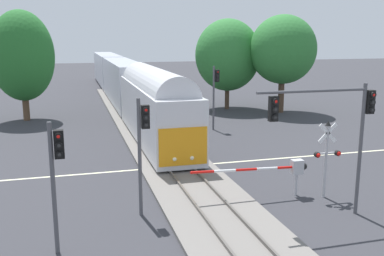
{
  "coord_description": "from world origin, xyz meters",
  "views": [
    {
      "loc": [
        -5.81,
        -24.57,
        7.65
      ],
      "look_at": [
        1.42,
        1.48,
        2.0
      ],
      "focal_mm": 40.96,
      "sensor_mm": 36.0,
      "label": 1
    }
  ],
  "objects_px": {
    "traffic_signal_near_left": "(56,167)",
    "oak_far_right": "(228,55)",
    "traffic_signal_far_side": "(215,87)",
    "traffic_signal_near_right": "(334,118)",
    "crossing_signal_mast": "(327,151)",
    "commuter_train": "(123,80)",
    "traffic_signal_median": "(143,138)",
    "oak_behind_train": "(22,56)",
    "maple_right_background": "(283,50)",
    "crossing_gate_near": "(285,169)"
  },
  "relations": [
    {
      "from": "traffic_signal_far_side",
      "to": "traffic_signal_near_left",
      "type": "bearing_deg",
      "value": -122.79
    },
    {
      "from": "crossing_signal_mast",
      "to": "maple_right_background",
      "type": "xyz_separation_m",
      "value": [
        9.16,
        22.84,
        4.07
      ]
    },
    {
      "from": "commuter_train",
      "to": "traffic_signal_far_side",
      "type": "xyz_separation_m",
      "value": [
        5.64,
        -16.48,
        0.83
      ]
    },
    {
      "from": "crossing_gate_near",
      "to": "traffic_signal_median",
      "type": "bearing_deg",
      "value": -176.65
    },
    {
      "from": "commuter_train",
      "to": "traffic_signal_median",
      "type": "relative_size",
      "value": 11.53
    },
    {
      "from": "oak_behind_train",
      "to": "traffic_signal_near_left",
      "type": "bearing_deg",
      "value": -82.78
    },
    {
      "from": "traffic_signal_near_right",
      "to": "oak_behind_train",
      "type": "bearing_deg",
      "value": 118.02
    },
    {
      "from": "traffic_signal_far_side",
      "to": "traffic_signal_near_right",
      "type": "height_order",
      "value": "traffic_signal_near_right"
    },
    {
      "from": "traffic_signal_near_left",
      "to": "oak_far_right",
      "type": "height_order",
      "value": "oak_far_right"
    },
    {
      "from": "traffic_signal_near_right",
      "to": "oak_far_right",
      "type": "height_order",
      "value": "oak_far_right"
    },
    {
      "from": "crossing_signal_mast",
      "to": "oak_behind_train",
      "type": "relative_size",
      "value": 0.38
    },
    {
      "from": "oak_far_right",
      "to": "traffic_signal_median",
      "type": "bearing_deg",
      "value": -117.02
    },
    {
      "from": "traffic_signal_near_left",
      "to": "traffic_signal_median",
      "type": "xyz_separation_m",
      "value": [
        3.45,
        2.61,
        0.22
      ]
    },
    {
      "from": "commuter_train",
      "to": "traffic_signal_far_side",
      "type": "distance_m",
      "value": 17.44
    },
    {
      "from": "traffic_signal_near_right",
      "to": "crossing_signal_mast",
      "type": "bearing_deg",
      "value": 61.3
    },
    {
      "from": "commuter_train",
      "to": "traffic_signal_far_side",
      "type": "bearing_deg",
      "value": -71.11
    },
    {
      "from": "crossing_signal_mast",
      "to": "maple_right_background",
      "type": "height_order",
      "value": "maple_right_background"
    },
    {
      "from": "oak_behind_train",
      "to": "traffic_signal_near_right",
      "type": "bearing_deg",
      "value": -61.98
    },
    {
      "from": "commuter_train",
      "to": "maple_right_background",
      "type": "bearing_deg",
      "value": -33.94
    },
    {
      "from": "traffic_signal_far_side",
      "to": "maple_right_background",
      "type": "height_order",
      "value": "maple_right_background"
    },
    {
      "from": "crossing_signal_mast",
      "to": "maple_right_background",
      "type": "relative_size",
      "value": 0.38
    },
    {
      "from": "crossing_gate_near",
      "to": "crossing_signal_mast",
      "type": "distance_m",
      "value": 2.15
    },
    {
      "from": "crossing_signal_mast",
      "to": "traffic_signal_far_side",
      "type": "xyz_separation_m",
      "value": [
        -0.12,
        16.39,
        1.25
      ]
    },
    {
      "from": "crossing_signal_mast",
      "to": "traffic_signal_near_right",
      "type": "xyz_separation_m",
      "value": [
        -1.17,
        -2.14,
        2.07
      ]
    },
    {
      "from": "crossing_signal_mast",
      "to": "traffic_signal_near_right",
      "type": "relative_size",
      "value": 0.65
    },
    {
      "from": "crossing_signal_mast",
      "to": "traffic_signal_near_left",
      "type": "height_order",
      "value": "traffic_signal_near_left"
    },
    {
      "from": "crossing_gate_near",
      "to": "oak_behind_train",
      "type": "bearing_deg",
      "value": 119.47
    },
    {
      "from": "crossing_signal_mast",
      "to": "maple_right_background",
      "type": "bearing_deg",
      "value": 68.15
    },
    {
      "from": "commuter_train",
      "to": "crossing_signal_mast",
      "type": "relative_size",
      "value": 15.75
    },
    {
      "from": "maple_right_background",
      "to": "traffic_signal_near_left",
      "type": "bearing_deg",
      "value": -130.28
    },
    {
      "from": "crossing_signal_mast",
      "to": "traffic_signal_near_left",
      "type": "bearing_deg",
      "value": -168.98
    },
    {
      "from": "crossing_signal_mast",
      "to": "traffic_signal_far_side",
      "type": "distance_m",
      "value": 16.44
    },
    {
      "from": "traffic_signal_near_left",
      "to": "maple_right_background",
      "type": "height_order",
      "value": "maple_right_background"
    },
    {
      "from": "maple_right_background",
      "to": "oak_behind_train",
      "type": "relative_size",
      "value": 0.98
    },
    {
      "from": "traffic_signal_near_left",
      "to": "maple_right_background",
      "type": "distance_m",
      "value": 33.2
    },
    {
      "from": "traffic_signal_median",
      "to": "oak_far_right",
      "type": "xyz_separation_m",
      "value": [
        13.36,
        26.19,
        2.28
      ]
    },
    {
      "from": "oak_far_right",
      "to": "traffic_signal_far_side",
      "type": "bearing_deg",
      "value": -115.13
    },
    {
      "from": "crossing_signal_mast",
      "to": "traffic_signal_far_side",
      "type": "relative_size",
      "value": 0.71
    },
    {
      "from": "crossing_signal_mast",
      "to": "oak_far_right",
      "type": "height_order",
      "value": "oak_far_right"
    },
    {
      "from": "crossing_gate_near",
      "to": "traffic_signal_far_side",
      "type": "xyz_separation_m",
      "value": [
        1.73,
        15.75,
        2.15
      ]
    },
    {
      "from": "oak_behind_train",
      "to": "crossing_gate_near",
      "type": "bearing_deg",
      "value": -60.53
    },
    {
      "from": "crossing_signal_mast",
      "to": "crossing_gate_near",
      "type": "bearing_deg",
      "value": 160.92
    },
    {
      "from": "oak_far_right",
      "to": "maple_right_background",
      "type": "relative_size",
      "value": 0.97
    },
    {
      "from": "traffic_signal_near_right",
      "to": "oak_behind_train",
      "type": "height_order",
      "value": "oak_behind_train"
    },
    {
      "from": "traffic_signal_far_side",
      "to": "traffic_signal_median",
      "type": "distance_m",
      "value": 18.33
    },
    {
      "from": "commuter_train",
      "to": "traffic_signal_near_left",
      "type": "height_order",
      "value": "commuter_train"
    },
    {
      "from": "traffic_signal_median",
      "to": "oak_behind_train",
      "type": "distance_m",
      "value": 25.98
    },
    {
      "from": "traffic_signal_near_left",
      "to": "maple_right_background",
      "type": "bearing_deg",
      "value": 49.72
    },
    {
      "from": "commuter_train",
      "to": "oak_far_right",
      "type": "relative_size",
      "value": 6.24
    },
    {
      "from": "traffic_signal_near_left",
      "to": "oak_far_right",
      "type": "xyz_separation_m",
      "value": [
        16.8,
        28.81,
        2.51
      ]
    }
  ]
}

